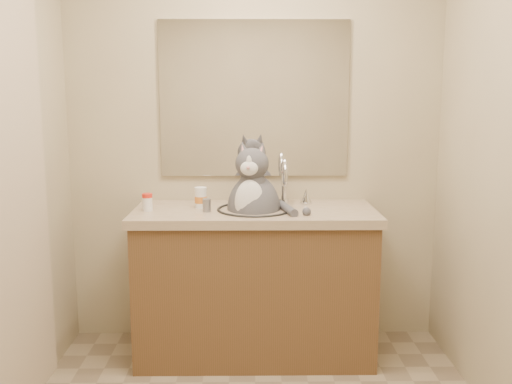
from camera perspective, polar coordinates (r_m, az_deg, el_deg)
room at (r=2.15m, az=0.08°, el=2.31°), size 2.22×2.52×2.42m
vanity at (r=3.26m, az=-0.13°, el=-8.73°), size 1.34×0.59×1.12m
mirror at (r=3.37m, az=-0.18°, el=9.28°), size 1.10×0.02×0.90m
cat at (r=3.14m, az=-0.23°, el=-1.22°), size 0.41×0.41×0.59m
pill_bottle_redcap at (r=3.16m, az=-10.81°, el=-1.00°), size 0.06×0.06×0.10m
pill_bottle_orange at (r=3.20m, az=-5.56°, el=-0.60°), size 0.08×0.08×0.12m
grey_canister at (r=3.09m, az=-4.95°, el=-1.34°), size 0.06×0.06×0.07m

